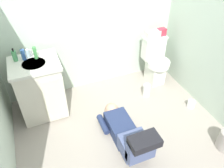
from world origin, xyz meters
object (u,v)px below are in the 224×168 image
object	(u,v)px
vanity_cabinet	(40,88)
tissue_box	(153,34)
paper_towel_roll	(147,90)
faucet	(31,53)
toilet_paper_roll	(191,104)
person_plumber	(127,134)
bottle_clear	(28,53)
soap_dispenser	(15,56)
toiletry_bag	(162,32)
toilet	(155,61)
bottle_blue	(23,55)
bottle_green	(35,53)

from	to	relation	value
vanity_cabinet	tissue_box	distance (m)	1.79
vanity_cabinet	paper_towel_roll	world-z (taller)	vanity_cabinet
faucet	toilet_paper_roll	size ratio (longest dim) A/B	0.91
person_plumber	bottle_clear	world-z (taller)	bottle_clear
tissue_box	paper_towel_roll	xyz separation A→B (m)	(-0.25, -0.41, -0.70)
soap_dispenser	toilet_paper_roll	xyz separation A→B (m)	(2.16, -0.83, -0.84)
faucet	soap_dispenser	size ratio (longest dim) A/B	0.60
toiletry_bag	paper_towel_roll	distance (m)	0.91
soap_dispenser	bottle_clear	bearing A→B (deg)	8.03
vanity_cabinet	tissue_box	xyz separation A→B (m)	(1.74, 0.17, 0.38)
tissue_box	toilet_paper_roll	bearing A→B (deg)	-75.30
paper_towel_roll	toilet	bearing A→B (deg)	46.80
faucet	tissue_box	distance (m)	1.75
vanity_cabinet	faucet	size ratio (longest dim) A/B	8.20
person_plumber	vanity_cabinet	bearing A→B (deg)	131.85
tissue_box	vanity_cabinet	bearing A→B (deg)	-174.37
bottle_blue	toiletry_bag	bearing A→B (deg)	1.63
toiletry_bag	bottle_blue	xyz separation A→B (m)	(-1.98, -0.06, 0.08)
vanity_cabinet	bottle_clear	xyz separation A→B (m)	(-0.04, 0.15, 0.46)
toilet	vanity_cabinet	bearing A→B (deg)	-177.40
tissue_box	bottle_clear	size ratio (longest dim) A/B	1.97
toiletry_bag	bottle_green	world-z (taller)	bottle_green
faucet	tissue_box	size ratio (longest dim) A/B	0.45
tissue_box	toilet_paper_roll	xyz separation A→B (m)	(0.23, -0.87, -0.75)
soap_dispenser	toilet_paper_roll	world-z (taller)	soap_dispenser
paper_towel_roll	vanity_cabinet	bearing A→B (deg)	170.88
person_plumber	bottle_blue	distance (m)	1.57
tissue_box	bottle_green	bearing A→B (deg)	-177.23
tissue_box	toilet_paper_roll	size ratio (longest dim) A/B	2.00
toiletry_bag	bottle_green	size ratio (longest dim) A/B	0.79
paper_towel_roll	person_plumber	bearing A→B (deg)	-133.27
vanity_cabinet	bottle_blue	xyz separation A→B (m)	(-0.09, 0.11, 0.47)
toilet	bottle_green	size ratio (longest dim) A/B	4.75
toilet	paper_towel_roll	world-z (taller)	toilet
tissue_box	bottle_clear	world-z (taller)	bottle_clear
tissue_box	bottle_clear	distance (m)	1.78
toiletry_bag	soap_dispenser	xyz separation A→B (m)	(-2.08, -0.05, 0.08)
person_plumber	bottle_clear	xyz separation A→B (m)	(-0.87, 1.08, 0.70)
tissue_box	bottle_green	world-z (taller)	bottle_green
toiletry_bag	paper_towel_roll	world-z (taller)	toiletry_bag
toiletry_bag	soap_dispenser	bearing A→B (deg)	-178.75
toiletry_bag	soap_dispenser	world-z (taller)	soap_dispenser
toilet	toiletry_bag	size ratio (longest dim) A/B	6.05
faucet	person_plumber	size ratio (longest dim) A/B	0.09
bottle_green	toilet_paper_roll	bearing A→B (deg)	-22.30
person_plumber	toiletry_bag	distance (m)	1.65
bottle_blue	soap_dispenser	bearing A→B (deg)	173.61
tissue_box	paper_towel_roll	bearing A→B (deg)	-121.88
tissue_box	soap_dispenser	bearing A→B (deg)	-178.65
soap_dispenser	bottle_green	world-z (taller)	soap_dispenser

